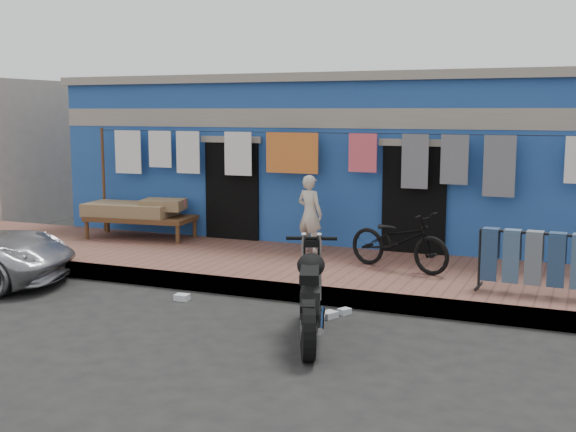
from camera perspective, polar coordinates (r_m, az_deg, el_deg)
The scene contains 13 objects.
ground at distance 9.09m, azimuth -4.98°, elevation -8.89°, with size 80.00×80.00×0.00m, color black.
sidewalk at distance 11.70m, azimuth 1.91°, elevation -4.32°, with size 28.00×3.00×0.25m, color brown.
curb at distance 10.40m, azimuth -0.97°, elevation -5.93°, with size 28.00×0.10×0.25m, color gray.
building at distance 15.24m, azimuth 7.34°, elevation 4.50°, with size 12.20×5.20×3.36m.
clothesline at distance 12.75m, azimuth 2.34°, elevation 4.42°, with size 10.06×0.06×2.10m.
seated_person at distance 12.48m, azimuth 1.74°, elevation 0.20°, with size 0.48×0.32×1.34m, color beige.
bicycle at distance 11.22m, azimuth 8.79°, elevation -1.40°, with size 0.61×1.73×1.12m, color black.
motorcycle at distance 8.50m, azimuth 1.75°, elevation -6.05°, with size 1.18×1.89×1.15m, color black, non-canonical shape.
charpoy at distance 14.17m, azimuth -11.55°, elevation -0.26°, with size 2.25×1.26×0.72m, color brown, non-canonical shape.
jeans_rack at distance 10.22m, azimuth 19.67°, elevation -3.45°, with size 1.83×0.44×0.87m, color black, non-canonical shape.
litter_a at distance 10.47m, azimuth -8.37°, elevation -6.37°, with size 0.20×0.15×0.09m, color silver.
litter_b at distance 9.70m, azimuth 4.48°, elevation -7.53°, with size 0.16×0.12×0.08m, color silver.
litter_c at distance 9.53m, azimuth 3.24°, elevation -7.80°, with size 0.21×0.16×0.08m, color silver.
Camera 1 is at (4.09, -7.66, 2.69)m, focal length 45.00 mm.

